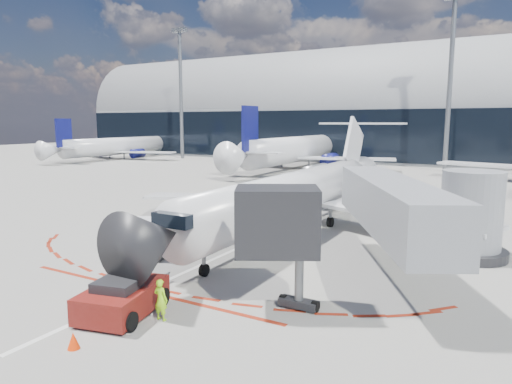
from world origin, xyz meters
The scene contains 14 objects.
ground centered at (0.00, 0.00, 0.00)m, with size 260.00×260.00×0.00m, color slate.
apron_centerline centered at (0.00, 2.00, 0.01)m, with size 0.25×40.00×0.01m, color silver.
apron_stop_bar centered at (0.00, -11.50, 0.01)m, with size 14.00×0.25×0.01m, color maroon.
terminal_building centered at (0.00, 64.97, 8.52)m, with size 150.00×24.15×24.00m.
jet_bridge centered at (9.79, -3.01, 3.01)m, with size 10.03×15.20×4.90m.
light_mast_west centered at (-45.00, 48.00, 12.50)m, with size 0.70×0.70×25.00m, color slate.
light_mast_centre centered at (5.00, 48.00, 12.50)m, with size 0.70×0.70×25.00m, color slate.
regional_jet centered at (1.17, 2.92, 2.64)m, with size 25.58×31.55×7.90m.
pushback_tug centered at (0.99, -13.69, 0.65)m, with size 3.07×5.79×1.47m.
ramp_worker centered at (2.65, -13.37, 0.80)m, with size 0.59×0.38×1.61m, color #AAFF1A.
uld_container centered at (-3.45, -7.46, 1.05)m, with size 2.78×2.58×2.12m.
safety_cone_right centered at (1.62, -16.50, 0.29)m, with size 0.41×0.41×0.57m, color #F43305.
bg_airliner_0 centered at (-55.94, 41.60, 4.98)m, with size 30.79×32.60×9.96m, color silver, non-canonical shape.
bg_airliner_1 centered at (-16.70, 42.39, 5.92)m, with size 36.62×38.78×11.85m, color silver, non-canonical shape.
Camera 1 is at (13.76, -25.82, 7.41)m, focal length 32.00 mm.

